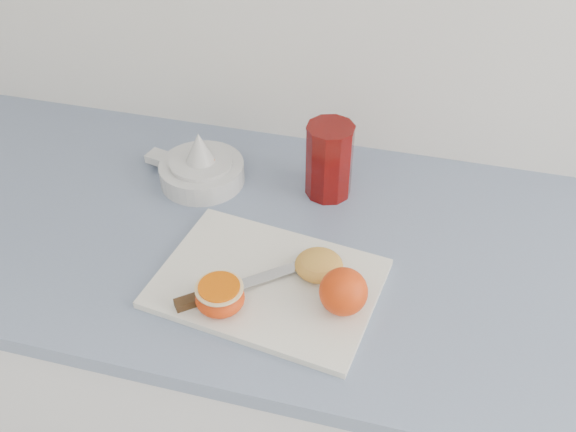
{
  "coord_description": "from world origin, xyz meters",
  "views": [
    {
      "loc": [
        0.2,
        0.91,
        1.62
      ],
      "look_at": [
        0.0,
        1.67,
        0.96
      ],
      "focal_mm": 40.0,
      "sensor_mm": 36.0,
      "label": 1
    }
  ],
  "objects_px": {
    "citrus_juicer": "(201,168)",
    "red_tumbler": "(329,163)",
    "cutting_board": "(268,283)",
    "half_orange": "(220,297)",
    "counter": "(283,387)"
  },
  "relations": [
    {
      "from": "red_tumbler",
      "to": "half_orange",
      "type": "bearing_deg",
      "value": -105.89
    },
    {
      "from": "counter",
      "to": "red_tumbler",
      "type": "distance_m",
      "value": 0.53
    },
    {
      "from": "citrus_juicer",
      "to": "half_orange",
      "type": "bearing_deg",
      "value": -64.49
    },
    {
      "from": "counter",
      "to": "half_orange",
      "type": "distance_m",
      "value": 0.52
    },
    {
      "from": "counter",
      "to": "cutting_board",
      "type": "bearing_deg",
      "value": -85.07
    },
    {
      "from": "cutting_board",
      "to": "red_tumbler",
      "type": "distance_m",
      "value": 0.27
    },
    {
      "from": "red_tumbler",
      "to": "citrus_juicer",
      "type": "bearing_deg",
      "value": -173.48
    },
    {
      "from": "half_orange",
      "to": "counter",
      "type": "bearing_deg",
      "value": 77.78
    },
    {
      "from": "cutting_board",
      "to": "red_tumbler",
      "type": "height_order",
      "value": "red_tumbler"
    },
    {
      "from": "cutting_board",
      "to": "half_orange",
      "type": "height_order",
      "value": "half_orange"
    },
    {
      "from": "counter",
      "to": "cutting_board",
      "type": "xyz_separation_m",
      "value": [
        0.01,
        -0.12,
        0.45
      ]
    },
    {
      "from": "counter",
      "to": "half_orange",
      "type": "bearing_deg",
      "value": -102.22
    },
    {
      "from": "citrus_juicer",
      "to": "red_tumbler",
      "type": "xyz_separation_m",
      "value": [
        0.24,
        0.03,
        0.04
      ]
    },
    {
      "from": "counter",
      "to": "citrus_juicer",
      "type": "height_order",
      "value": "citrus_juicer"
    },
    {
      "from": "cutting_board",
      "to": "red_tumbler",
      "type": "xyz_separation_m",
      "value": [
        0.04,
        0.26,
        0.06
      ]
    }
  ]
}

